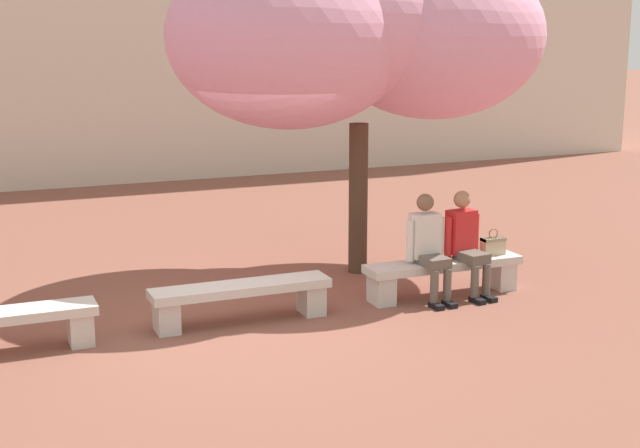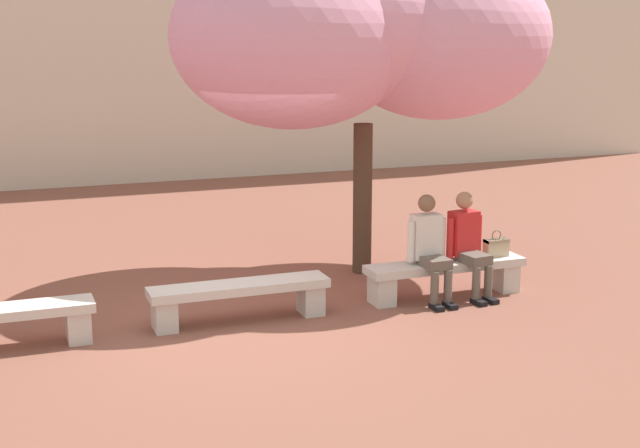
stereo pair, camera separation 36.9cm
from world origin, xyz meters
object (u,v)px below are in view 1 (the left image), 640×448
(stone_bench_near_west, at_px, (241,296))
(person_seated_left, at_px, (428,244))
(stone_bench_center, at_px, (443,271))
(person_seated_right, at_px, (466,240))
(cherry_tree_main, at_px, (355,34))
(handbag, at_px, (493,245))

(stone_bench_near_west, bearing_deg, person_seated_left, -1.30)
(stone_bench_center, xyz_separation_m, person_seated_right, (0.27, -0.05, 0.39))
(cherry_tree_main, bearing_deg, person_seated_right, -60.03)
(stone_bench_center, distance_m, cherry_tree_main, 3.22)
(stone_bench_center, relative_size, cherry_tree_main, 0.42)
(person_seated_right, distance_m, handbag, 0.46)
(stone_bench_center, bearing_deg, person_seated_left, -168.24)
(stone_bench_near_west, relative_size, handbag, 6.01)
(stone_bench_near_west, distance_m, handbag, 3.33)
(handbag, relative_size, cherry_tree_main, 0.07)
(person_seated_left, xyz_separation_m, person_seated_right, (0.52, 0.00, 0.00))
(person_seated_left, distance_m, cherry_tree_main, 2.87)
(stone_bench_center, bearing_deg, cherry_tree_main, 112.10)
(person_seated_left, distance_m, handbag, 0.98)
(stone_bench_near_west, height_order, cherry_tree_main, cherry_tree_main)
(person_seated_right, bearing_deg, stone_bench_center, 168.81)
(handbag, xyz_separation_m, cherry_tree_main, (-1.27, 1.38, 2.58))
(stone_bench_near_west, height_order, stone_bench_center, same)
(person_seated_left, bearing_deg, stone_bench_near_west, 178.70)
(cherry_tree_main, bearing_deg, person_seated_left, -77.98)
(stone_bench_center, distance_m, person_seated_left, 0.47)
(stone_bench_center, relative_size, person_seated_left, 1.58)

